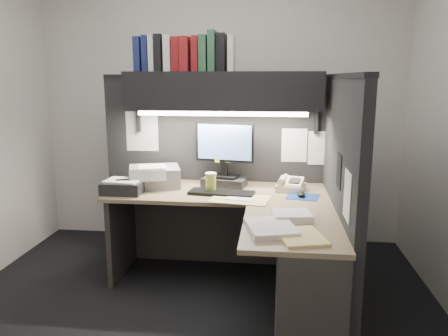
{
  "coord_description": "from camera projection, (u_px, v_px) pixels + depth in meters",
  "views": [
    {
      "loc": [
        0.52,
        -2.74,
        1.6
      ],
      "look_at": [
        0.15,
        0.51,
        0.92
      ],
      "focal_mm": 35.0,
      "sensor_mm": 36.0,
      "label": 1
    }
  ],
  "objects": [
    {
      "name": "printer",
      "position": [
        154.0,
        177.0,
        3.57
      ],
      "size": [
        0.48,
        0.44,
        0.16
      ],
      "primitive_type": "cube",
      "rotation": [
        0.0,
        0.0,
        0.3
      ],
      "color": "gray",
      "rests_on": "desk"
    },
    {
      "name": "telephone",
      "position": [
        291.0,
        185.0,
        3.43
      ],
      "size": [
        0.25,
        0.25,
        0.08
      ],
      "primitive_type": "cube",
      "rotation": [
        0.0,
        0.0,
        -0.23
      ],
      "color": "beige",
      "rests_on": "desk"
    },
    {
      "name": "paper_stack_a",
      "position": [
        292.0,
        216.0,
        2.74
      ],
      "size": [
        0.26,
        0.23,
        0.05
      ],
      "primitive_type": "cube",
      "rotation": [
        0.0,
        0.0,
        0.14
      ],
      "color": "white",
      "rests_on": "desk"
    },
    {
      "name": "wall_front",
      "position": [
        99.0,
        163.0,
        1.32
      ],
      "size": [
        3.5,
        0.04,
        2.7
      ],
      "primitive_type": "cube",
      "color": "silver",
      "rests_on": "floor"
    },
    {
      "name": "pinned_papers",
      "position": [
        259.0,
        151.0,
        3.34
      ],
      "size": [
        1.76,
        1.31,
        0.51
      ],
      "color": "white",
      "rests_on": "partition_back"
    },
    {
      "name": "open_folder",
      "position": [
        240.0,
        199.0,
        3.18
      ],
      "size": [
        0.45,
        0.33,
        0.01
      ],
      "primitive_type": "cube",
      "rotation": [
        0.0,
        0.0,
        -0.14
      ],
      "color": "#E3CA80",
      "rests_on": "desk"
    },
    {
      "name": "notebook_stack",
      "position": [
        124.0,
        187.0,
        3.37
      ],
      "size": [
        0.31,
        0.25,
        0.09
      ],
      "primitive_type": "cube",
      "rotation": [
        0.0,
        0.0,
        -0.0
      ],
      "color": "black",
      "rests_on": "desk"
    },
    {
      "name": "floor",
      "position": [
        194.0,
        311.0,
        3.05
      ],
      "size": [
        3.5,
        3.5,
        0.0
      ],
      "primitive_type": "plane",
      "color": "black",
      "rests_on": "ground"
    },
    {
      "name": "monitor",
      "position": [
        225.0,
        161.0,
        3.55
      ],
      "size": [
        0.48,
        0.28,
        0.53
      ],
      "rotation": [
        0.0,
        0.0,
        -0.19
      ],
      "color": "black",
      "rests_on": "desk"
    },
    {
      "name": "task_light_tube",
      "position": [
        222.0,
        114.0,
        3.36
      ],
      "size": [
        1.32,
        0.04,
        0.04
      ],
      "primitive_type": "cylinder",
      "rotation": [
        0.0,
        1.57,
        0.0
      ],
      "color": "white",
      "rests_on": "overhead_shelf"
    },
    {
      "name": "wall_back",
      "position": [
        220.0,
        104.0,
        4.24
      ],
      "size": [
        3.5,
        0.04,
        2.7
      ],
      "primitive_type": "cube",
      "color": "silver",
      "rests_on": "floor"
    },
    {
      "name": "mousepad",
      "position": [
        303.0,
        197.0,
        3.26
      ],
      "size": [
        0.27,
        0.25,
        0.0
      ],
      "primitive_type": "cube",
      "rotation": [
        0.0,
        0.0,
        -0.2
      ],
      "color": "navy",
      "rests_on": "desk"
    },
    {
      "name": "binder_row",
      "position": [
        185.0,
        54.0,
        3.44
      ],
      "size": [
        0.79,
        0.26,
        0.31
      ],
      "color": "navy",
      "rests_on": "overhead_shelf"
    },
    {
      "name": "coffee_cup",
      "position": [
        211.0,
        184.0,
        3.35
      ],
      "size": [
        0.08,
        0.08,
        0.15
      ],
      "primitive_type": "cylinder",
      "rotation": [
        0.0,
        0.0,
        -0.01
      ],
      "color": "#C4B94E",
      "rests_on": "desk"
    },
    {
      "name": "keyboard",
      "position": [
        222.0,
        193.0,
        3.32
      ],
      "size": [
        0.51,
        0.23,
        0.02
      ],
      "primitive_type": "cube",
      "rotation": [
        0.0,
        0.0,
        -0.13
      ],
      "color": "black",
      "rests_on": "desk"
    },
    {
      "name": "desk",
      "position": [
        256.0,
        255.0,
        2.91
      ],
      "size": [
        1.7,
        1.53,
        0.73
      ],
      "color": "#7C6B4F",
      "rests_on": "floor"
    },
    {
      "name": "overhead_shelf",
      "position": [
        224.0,
        91.0,
        3.46
      ],
      "size": [
        1.55,
        0.34,
        0.3
      ],
      "primitive_type": "cube",
      "color": "black",
      "rests_on": "partition_back"
    },
    {
      "name": "paper_stack_b",
      "position": [
        271.0,
        228.0,
        2.54
      ],
      "size": [
        0.34,
        0.39,
        0.03
      ],
      "primitive_type": "cube",
      "rotation": [
        0.0,
        0.0,
        0.26
      ],
      "color": "white",
      "rests_on": "desk"
    },
    {
      "name": "partition_back",
      "position": [
        215.0,
        172.0,
        3.79
      ],
      "size": [
        1.9,
        0.06,
        1.6
      ],
      "primitive_type": "cube",
      "color": "black",
      "rests_on": "floor"
    },
    {
      "name": "partition_right",
      "position": [
        339.0,
        198.0,
        2.96
      ],
      "size": [
        0.06,
        1.5,
        1.6
      ],
      "primitive_type": "cube",
      "color": "black",
      "rests_on": "floor"
    },
    {
      "name": "manila_stack",
      "position": [
        301.0,
        237.0,
        2.42
      ],
      "size": [
        0.31,
        0.35,
        0.02
      ],
      "primitive_type": "cube",
      "rotation": [
        0.0,
        0.0,
        0.26
      ],
      "color": "#E3CA80",
      "rests_on": "desk"
    },
    {
      "name": "mouse",
      "position": [
        301.0,
        194.0,
        3.25
      ],
      "size": [
        0.06,
        0.1,
        0.04
      ],
      "primitive_type": "ellipsoid",
      "rotation": [
        0.0,
        0.0,
        0.01
      ],
      "color": "black",
      "rests_on": "mousepad"
    }
  ]
}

